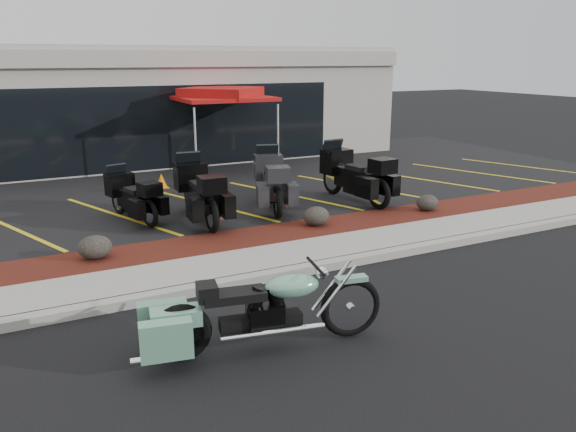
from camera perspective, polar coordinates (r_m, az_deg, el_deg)
ground at (r=9.10m, az=3.85°, el=-7.78°), size 90.00×90.00×0.00m
curb at (r=9.79m, az=1.19°, el=-5.51°), size 24.00×0.25×0.15m
sidewalk at (r=10.38m, az=-0.61°, el=-4.26°), size 24.00×1.20×0.15m
mulch_bed at (r=11.41m, az=-3.26°, el=-2.38°), size 24.00×1.20×0.16m
upper_lot at (r=16.34m, az=-10.82°, el=2.93°), size 26.00×9.60×0.15m
dealership_building at (r=22.11m, az=-15.69°, el=11.00°), size 18.00×8.16×4.00m
boulder_left at (r=10.60m, az=-19.02°, el=-3.01°), size 0.60×0.50×0.43m
boulder_mid at (r=12.02m, az=2.89°, el=-0.00°), size 0.58×0.48×0.41m
boulder_right at (r=13.59m, az=13.97°, el=1.33°), size 0.53×0.44×0.38m
hero_cruiser at (r=7.56m, az=6.38°, el=-8.32°), size 3.26×1.36×1.11m
touring_black_front at (r=13.42m, az=-16.90°, el=2.63°), size 1.27×2.14×1.17m
touring_black_mid at (r=13.17m, az=-9.98°, el=3.41°), size 1.05×2.49×1.43m
touring_grey at (r=14.16m, az=-2.09°, el=4.48°), size 1.61×2.60×1.41m
touring_black_rear at (r=14.76m, az=4.58°, el=4.99°), size 1.22×2.59×1.46m
traffic_cone at (r=15.95m, az=-12.74°, el=3.52°), size 0.38×0.38×0.40m
popup_canopy at (r=17.84m, az=-6.76°, el=12.07°), size 3.30×3.30×2.60m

